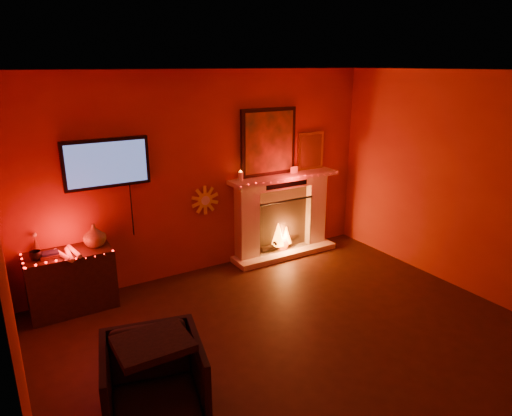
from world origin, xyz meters
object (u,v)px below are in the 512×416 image
(console_table, at_px, (72,278))
(armchair, at_px, (154,383))
(sunburst_clock, at_px, (205,200))
(tv, at_px, (107,163))
(fireplace, at_px, (282,208))

(console_table, bearing_deg, armchair, -84.18)
(sunburst_clock, xyz_separation_m, console_table, (-1.81, -0.22, -0.60))
(sunburst_clock, bearing_deg, tv, -178.76)
(fireplace, xyz_separation_m, armchair, (-2.78, -2.33, -0.37))
(fireplace, relative_size, sunburst_clock, 5.45)
(fireplace, distance_m, armchair, 3.65)
(fireplace, distance_m, tv, 2.61)
(armchair, bearing_deg, tv, 94.74)
(fireplace, bearing_deg, tv, 178.50)
(tv, xyz_separation_m, console_table, (-0.56, -0.19, -1.25))
(fireplace, bearing_deg, sunburst_clock, 175.63)
(console_table, bearing_deg, tv, 18.92)
(fireplace, height_order, tv, fireplace)
(sunburst_clock, relative_size, armchair, 0.51)
(tv, xyz_separation_m, sunburst_clock, (1.25, 0.03, -0.65))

